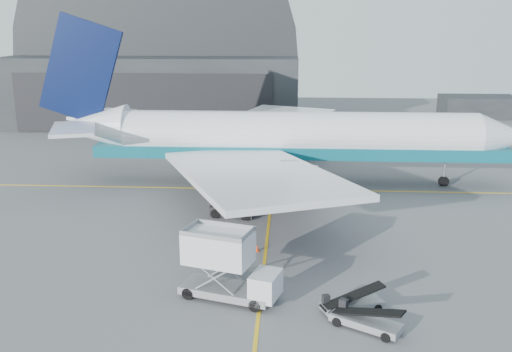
# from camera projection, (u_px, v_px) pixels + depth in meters

# --- Properties ---
(ground) EXTENTS (200.00, 200.00, 0.00)m
(ground) POSITION_uv_depth(u_px,v_px,m) (264.00, 265.00, 42.55)
(ground) COLOR #565659
(ground) RESTS_ON ground
(taxi_lines) EXTENTS (80.00, 42.12, 0.02)m
(taxi_lines) POSITION_uv_depth(u_px,v_px,m) (270.00, 211.00, 54.76)
(taxi_lines) COLOR gold
(taxi_lines) RESTS_ON ground
(hangar) EXTENTS (50.00, 28.30, 28.00)m
(hangar) POSITION_uv_depth(u_px,v_px,m) (160.00, 68.00, 103.96)
(hangar) COLOR black
(hangar) RESTS_ON ground
(distant_bldg_a) EXTENTS (14.00, 8.00, 4.00)m
(distant_bldg_a) POSITION_uv_depth(u_px,v_px,m) (478.00, 117.00, 109.79)
(distant_bldg_a) COLOR black
(distant_bldg_a) RESTS_ON ground
(airliner) EXTENTS (53.51, 51.89, 18.78)m
(airliner) POSITION_uv_depth(u_px,v_px,m) (280.00, 137.00, 62.92)
(airliner) COLOR white
(airliner) RESTS_ON ground
(catering_truck) EXTENTS (6.91, 4.19, 4.46)m
(catering_truck) POSITION_uv_depth(u_px,v_px,m) (227.00, 266.00, 36.82)
(catering_truck) COLOR gray
(catering_truck) RESTS_ON ground
(pushback_tug) EXTENTS (4.37, 2.96, 1.88)m
(pushback_tug) POSITION_uv_depth(u_px,v_px,m) (235.00, 208.00, 53.25)
(pushback_tug) COLOR black
(pushback_tug) RESTS_ON ground
(belt_loader_a) EXTENTS (4.20, 2.69, 1.59)m
(belt_loader_a) POSITION_uv_depth(u_px,v_px,m) (352.00, 304.00, 35.57)
(belt_loader_a) COLOR gray
(belt_loader_a) RESTS_ON ground
(belt_loader_b) EXTENTS (4.34, 3.38, 1.71)m
(belt_loader_b) POSITION_uv_depth(u_px,v_px,m) (365.00, 320.00, 33.50)
(belt_loader_b) COLOR gray
(belt_loader_b) RESTS_ON ground
(traffic_cone) EXTENTS (0.38, 0.38, 0.55)m
(traffic_cone) POSITION_uv_depth(u_px,v_px,m) (257.00, 248.00, 44.96)
(traffic_cone) COLOR #FF3508
(traffic_cone) RESTS_ON ground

